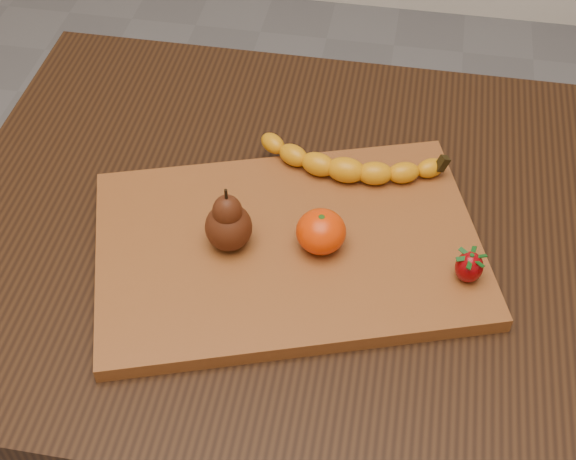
% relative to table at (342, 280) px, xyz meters
% --- Properties ---
extents(table, '(1.00, 0.70, 0.76)m').
position_rel_table_xyz_m(table, '(0.00, 0.00, 0.00)').
color(table, black).
rests_on(table, ground).
extents(cutting_board, '(0.52, 0.43, 0.02)m').
position_rel_table_xyz_m(cutting_board, '(-0.06, -0.05, 0.11)').
color(cutting_board, brown).
rests_on(cutting_board, table).
extents(banana, '(0.21, 0.07, 0.03)m').
position_rel_table_xyz_m(banana, '(-0.01, 0.07, 0.13)').
color(banana, orange).
rests_on(banana, cutting_board).
extents(pear, '(0.06, 0.06, 0.09)m').
position_rel_table_xyz_m(pear, '(-0.13, -0.06, 0.16)').
color(pear, '#461C0B').
rests_on(pear, cutting_board).
extents(mandarin, '(0.06, 0.06, 0.05)m').
position_rel_table_xyz_m(mandarin, '(-0.03, -0.05, 0.14)').
color(mandarin, '#DE3502').
rests_on(mandarin, cutting_board).
extents(strawberry, '(0.04, 0.04, 0.04)m').
position_rel_table_xyz_m(strawberry, '(0.15, -0.07, 0.14)').
color(strawberry, '#860307').
rests_on(strawberry, cutting_board).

